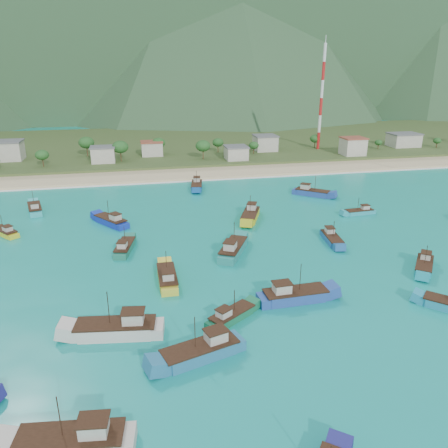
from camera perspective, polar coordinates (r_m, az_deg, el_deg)
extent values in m
plane|color=#0B817F|center=(81.83, -0.84, -6.47)|extent=(600.00, 600.00, 0.00)
cube|color=beige|center=(155.84, -6.54, 6.38)|extent=(400.00, 18.00, 1.20)
cube|color=#385123|center=(215.42, -8.23, 10.11)|extent=(400.00, 110.00, 2.40)
cube|color=white|center=(146.66, -6.16, 5.53)|extent=(400.00, 2.50, 0.08)
cube|color=#284C2D|center=(374.70, -17.65, 25.13)|extent=(800.00, 160.00, 150.00)
cube|color=beige|center=(190.75, -26.08, 8.57)|extent=(8.67, 9.47, 7.02)
cube|color=beige|center=(173.50, -15.51, 8.68)|extent=(8.59, 6.67, 5.62)
cube|color=beige|center=(182.79, -9.39, 9.64)|extent=(8.31, 6.93, 5.37)
cube|color=beige|center=(173.13, 1.59, 9.22)|extent=(8.19, 8.26, 4.75)
cube|color=beige|center=(192.11, 5.39, 10.44)|extent=(9.11, 8.79, 6.14)
cube|color=beige|center=(189.25, 16.47, 9.65)|extent=(8.79, 7.82, 6.69)
cube|color=beige|center=(217.26, 22.40, 10.07)|extent=(12.81, 9.17, 5.49)
cylinder|color=red|center=(199.61, 12.22, 10.60)|extent=(1.20, 1.20, 7.23)
cylinder|color=white|center=(198.61, 12.37, 12.66)|extent=(1.20, 1.20, 7.23)
cylinder|color=red|center=(197.86, 12.53, 14.73)|extent=(1.20, 1.20, 7.23)
cylinder|color=white|center=(197.37, 12.70, 16.82)|extent=(1.20, 1.20, 7.23)
cylinder|color=red|center=(197.15, 12.87, 18.91)|extent=(1.20, 1.20, 7.23)
cylinder|color=white|center=(197.19, 13.04, 21.01)|extent=(1.20, 1.20, 7.23)
cube|color=teal|center=(118.75, 17.21, 1.39)|extent=(8.30, 2.92, 1.48)
cube|color=beige|center=(119.24, 17.95, 2.07)|extent=(1.95, 1.61, 1.21)
cylinder|color=#382114|center=(117.79, 17.14, 2.48)|extent=(0.12, 0.12, 3.34)
cube|color=#1699AD|center=(91.40, 24.65, -5.16)|extent=(8.07, 9.09, 1.71)
cube|color=beige|center=(92.58, 24.86, -3.82)|extent=(2.69, 2.75, 1.39)
cylinder|color=#382114|center=(89.83, 24.89, -3.68)|extent=(0.12, 0.12, 3.85)
cube|color=#254A9D|center=(73.63, 9.29, -9.40)|extent=(11.92, 3.85, 2.15)
cube|color=beige|center=(71.86, 7.58, -8.31)|extent=(2.75, 2.25, 1.75)
cylinder|color=#382114|center=(72.24, 9.94, -6.91)|extent=(0.12, 0.12, 4.84)
cube|color=gold|center=(109.88, 3.45, 0.96)|extent=(7.72, 11.94, 2.10)
cube|color=beige|center=(111.50, 3.65, 2.27)|extent=(2.98, 3.25, 1.70)
cylinder|color=#382114|center=(108.20, 3.44, 2.55)|extent=(0.12, 0.12, 4.72)
cube|color=teal|center=(60.27, -3.14, -16.54)|extent=(12.13, 6.68, 2.12)
cube|color=beige|center=(60.01, -1.07, -14.44)|extent=(3.15, 2.81, 1.72)
cylinder|color=#382114|center=(58.05, -3.81, -14.00)|extent=(0.12, 0.12, 4.76)
cube|color=#244698|center=(132.43, 11.47, 3.92)|extent=(10.61, 9.59, 2.01)
cube|color=beige|center=(132.56, 10.59, 4.81)|extent=(3.23, 3.17, 1.64)
cylinder|color=#382114|center=(131.42, 11.84, 5.25)|extent=(0.12, 0.12, 4.53)
cube|color=#146943|center=(68.02, 1.06, -12.05)|extent=(8.77, 7.11, 1.61)
cube|color=beige|center=(66.13, -0.02, -11.59)|extent=(2.57, 2.47, 1.30)
cylinder|color=#382114|center=(66.99, 1.37, -10.00)|extent=(0.12, 0.12, 3.61)
cube|color=#1D5899|center=(98.59, 13.90, -2.04)|extent=(3.85, 9.47, 1.67)
cube|color=beige|center=(99.70, 13.64, -0.83)|extent=(1.93, 2.29, 1.36)
cylinder|color=#382114|center=(97.16, 14.13, -0.67)|extent=(0.12, 0.12, 3.76)
cube|color=#1B6D56|center=(93.67, -12.81, -3.13)|extent=(4.78, 9.80, 1.71)
cube|color=beige|center=(91.36, -13.15, -2.71)|extent=(2.15, 2.47, 1.39)
cylinder|color=#382114|center=(93.12, -12.87, -1.43)|extent=(0.12, 0.12, 3.85)
cube|color=gold|center=(79.32, -7.42, -7.12)|extent=(3.11, 10.40, 1.89)
cube|color=beige|center=(76.65, -7.34, -6.70)|extent=(1.91, 2.37, 1.53)
cylinder|color=#382114|center=(78.51, -7.55, -4.93)|extent=(0.12, 0.12, 4.25)
cube|color=beige|center=(51.52, -19.35, -25.49)|extent=(12.37, 5.04, 2.18)
cube|color=beige|center=(49.60, -16.63, -24.09)|extent=(2.99, 2.53, 1.78)
cylinder|color=#382114|center=(49.29, -20.69, -22.49)|extent=(0.12, 0.12, 4.92)
cube|color=#104A93|center=(137.74, -3.58, 4.89)|extent=(4.95, 10.98, 1.93)
cube|color=beige|center=(139.39, -3.58, 5.81)|extent=(2.33, 2.71, 1.56)
cylinder|color=#382114|center=(136.37, -3.62, 6.09)|extent=(0.12, 0.12, 4.33)
cube|color=#2CABB2|center=(125.84, -23.46, 1.74)|extent=(5.39, 10.72, 1.87)
cube|color=beige|center=(123.34, -23.51, 2.21)|extent=(2.38, 2.72, 1.52)
cylinder|color=#382114|center=(125.57, -23.67, 3.13)|extent=(0.12, 0.12, 4.21)
cube|color=#142FAE|center=(109.68, -14.59, 0.25)|extent=(8.86, 10.59, 1.96)
cube|color=beige|center=(107.35, -14.01, 0.87)|extent=(3.03, 3.14, 1.59)
cylinder|color=#382114|center=(109.17, -14.91, 1.89)|extent=(0.12, 0.12, 4.40)
cube|color=teal|center=(89.99, 1.22, -3.44)|extent=(8.58, 12.00, 2.14)
cube|color=beige|center=(87.10, 0.82, -2.88)|extent=(3.15, 3.37, 1.74)
cylinder|color=#382114|center=(89.27, 1.34, -1.23)|extent=(0.12, 0.12, 4.81)
cube|color=yellow|center=(111.75, -26.72, -1.06)|extent=(7.38, 8.12, 1.54)
cube|color=beige|center=(109.79, -26.43, -0.58)|extent=(2.43, 2.48, 1.25)
cylinder|color=#382114|center=(111.38, -27.03, 0.20)|extent=(0.12, 0.12, 3.47)
cube|color=beige|center=(66.13, -13.93, -13.39)|extent=(13.14, 5.52, 2.32)
cube|color=beige|center=(64.60, -11.77, -11.87)|extent=(3.19, 2.72, 1.88)
cylinder|color=#382114|center=(64.31, -14.86, -10.57)|extent=(0.12, 0.12, 5.21)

